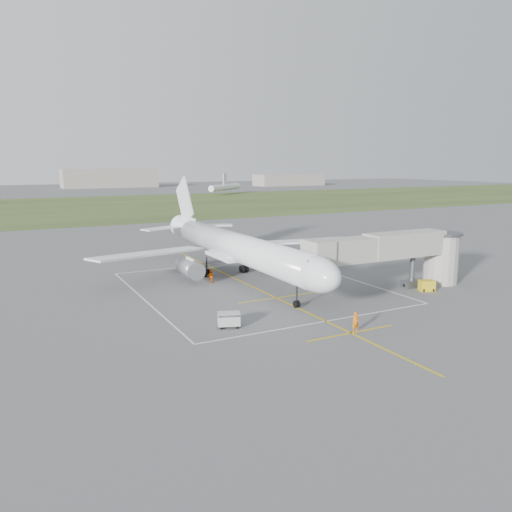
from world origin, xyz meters
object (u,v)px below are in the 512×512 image
jet_bridge (400,252)px  ramp_worker_wing (210,276)px  gpu_unit (427,286)px  ramp_worker_nose (356,322)px  baggage_cart (229,320)px  airliner (237,248)px

jet_bridge → ramp_worker_wing: size_ratio=12.60×
gpu_unit → ramp_worker_nose: bearing=-134.5°
gpu_unit → baggage_cart: 27.66m
airliner → jet_bridge: (15.72, -14.25, 0.35)m
ramp_worker_wing → airliner: bearing=-158.2°
ramp_worker_nose → ramp_worker_wing: (-4.57, 24.47, -0.04)m
gpu_unit → ramp_worker_nose: (-17.62, -8.09, 0.30)m
jet_bridge → ramp_worker_nose: bearing=-145.4°
airliner → baggage_cart: (-9.42, -17.97, -3.64)m
jet_bridge → ramp_worker_nose: size_ratio=12.11×
baggage_cart → ramp_worker_nose: (10.00, -6.71, 0.21)m
jet_bridge → ramp_worker_nose: 18.77m
ramp_worker_wing → jet_bridge: bearing=163.3°
gpu_unit → ramp_worker_nose: ramp_worker_nose is taller
airliner → baggage_cart: size_ratio=19.21×
airliner → ramp_worker_wing: size_ratio=25.17×
ramp_worker_nose → ramp_worker_wing: 24.89m
ramp_worker_nose → ramp_worker_wing: bearing=107.5°
airliner → jet_bridge: airliner is taller
jet_bridge → gpu_unit: bearing=-43.3°
gpu_unit → jet_bridge: bearing=157.5°
gpu_unit → baggage_cart: (-27.62, -1.38, 0.09)m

